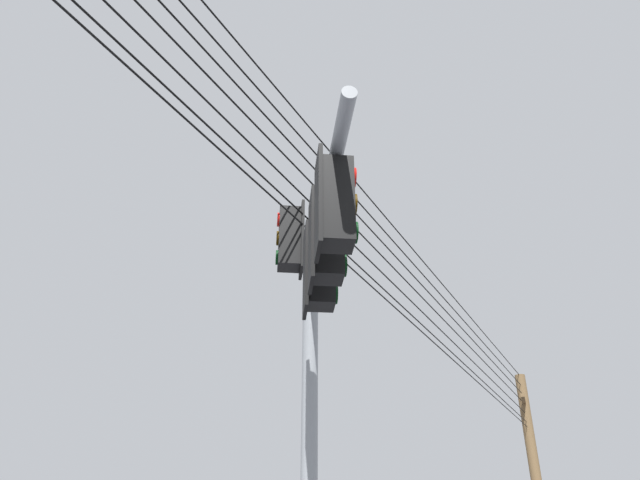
% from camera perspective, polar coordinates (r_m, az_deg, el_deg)
% --- Properties ---
extents(signal_mast_assembly, '(3.66, 1.89, 6.57)m').
position_cam_1_polar(signal_mast_assembly, '(7.22, -0.33, -5.85)').
color(signal_mast_assembly, gray).
rests_on(signal_mast_assembly, ground).
extents(overhead_wire_span, '(19.88, 28.52, 2.59)m').
position_cam_1_polar(overhead_wire_span, '(8.01, -6.18, 10.74)').
color(overhead_wire_span, black).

